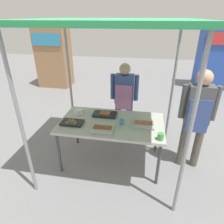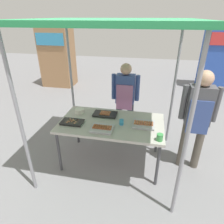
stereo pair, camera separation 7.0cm
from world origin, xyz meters
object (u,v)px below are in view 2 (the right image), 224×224
tray_spring_rolls (102,128)px  condiment_bowl (80,111)px  tray_meat_skewers (72,122)px  drink_cup_by_wok (160,137)px  drink_cup_near_edge (121,122)px  customer_nearby (198,115)px  tray_grilled_sausages (105,114)px  vendor_woman (125,96)px  tray_pork_links (143,124)px  neighbor_stall_right (218,58)px  neighbor_stall_left (57,56)px  stall_table (111,125)px

tray_spring_rolls → condiment_bowl: (-0.50, 0.45, 0.01)m
tray_meat_skewers → drink_cup_by_wok: bearing=-8.7°
drink_cup_near_edge → customer_nearby: customer_nearby is taller
tray_grilled_sausages → tray_meat_skewers: size_ratio=1.15×
drink_cup_by_wok → vendor_woman: (-0.63, 1.16, 0.07)m
vendor_woman → tray_meat_skewers: bearing=54.8°
tray_pork_links → neighbor_stall_right: (2.13, 4.37, 0.24)m
drink_cup_by_wok → tray_pork_links: bearing=123.5°
tray_grilled_sausages → customer_nearby: customer_nearby is taller
tray_grilled_sausages → vendor_woman: 0.66m
customer_nearby → neighbor_stall_right: bearing=72.1°
tray_spring_rolls → neighbor_stall_right: (2.71, 4.61, 0.24)m
tray_grilled_sausages → customer_nearby: 1.41m
tray_meat_skewers → tray_pork_links: size_ratio=1.02×
neighbor_stall_left → tray_pork_links: bearing=-49.4°
tray_pork_links → tray_spring_rolls: 0.63m
tray_pork_links → vendor_woman: vendor_woman is taller
drink_cup_by_wok → condiment_bowl: bearing=157.0°
drink_cup_near_edge → drink_cup_by_wok: drink_cup_by_wok is taller
tray_meat_skewers → tray_spring_rolls: size_ratio=1.05×
vendor_woman → neighbor_stall_right: (2.52, 3.56, 0.14)m
drink_cup_near_edge → neighbor_stall_right: 5.06m
tray_grilled_sausages → condiment_bowl: bearing=-179.8°
neighbor_stall_left → vendor_woman: bearing=-46.0°
condiment_bowl → drink_cup_near_edge: (0.76, -0.25, 0.01)m
stall_table → tray_meat_skewers: (-0.58, -0.15, 0.07)m
vendor_woman → neighbor_stall_left: size_ratio=0.76×
tray_meat_skewers → drink_cup_near_edge: drink_cup_near_edge is taller
drink_cup_near_edge → vendor_woman: vendor_woman is taller
tray_grilled_sausages → tray_pork_links: tray_pork_links is taller
drink_cup_by_wok → neighbor_stall_left: size_ratio=0.05×
tray_meat_skewers → condiment_bowl: bearing=91.6°
tray_spring_rolls → condiment_bowl: 0.67m
stall_table → neighbor_stall_right: 5.11m
tray_meat_skewers → neighbor_stall_left: (-2.04, 3.78, 0.22)m
drink_cup_near_edge → neighbor_stall_right: (2.45, 4.41, 0.22)m
condiment_bowl → customer_nearby: (1.84, -0.08, 0.16)m
tray_meat_skewers → neighbor_stall_right: neighbor_stall_right is taller
tray_meat_skewers → tray_grilled_sausages: bearing=39.7°
condiment_bowl → drink_cup_near_edge: drink_cup_near_edge is taller
vendor_woman → drink_cup_near_edge: bearing=94.6°
customer_nearby → neighbor_stall_right: 4.46m
stall_table → tray_spring_rolls: bearing=-110.2°
condiment_bowl → neighbor_stall_left: 3.98m
drink_cup_near_edge → vendor_woman: 0.86m
tray_meat_skewers → vendor_woman: (0.68, 0.96, 0.10)m
vendor_woman → customer_nearby: customer_nearby is taller
condiment_bowl → tray_grilled_sausages: bearing=0.2°
stall_table → tray_spring_rolls: size_ratio=4.96×
tray_pork_links → tray_meat_skewers: bearing=-172.0°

